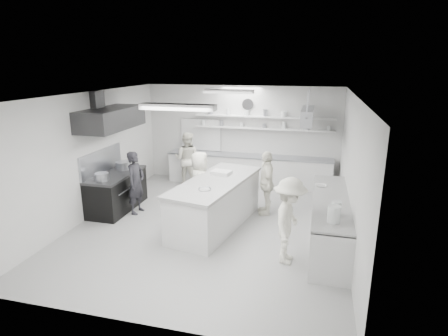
% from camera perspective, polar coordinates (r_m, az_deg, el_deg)
% --- Properties ---
extents(floor, '(6.00, 7.00, 0.02)m').
position_cam_1_polar(floor, '(8.73, -2.17, -8.88)').
color(floor, '#9C9C9C').
rests_on(floor, ground).
extents(ceiling, '(6.00, 7.00, 0.02)m').
position_cam_1_polar(ceiling, '(7.96, -2.40, 11.29)').
color(ceiling, white).
rests_on(ceiling, wall_back).
extents(wall_back, '(6.00, 0.04, 3.00)m').
position_cam_1_polar(wall_back, '(11.53, 2.67, 5.13)').
color(wall_back, beige).
rests_on(wall_back, floor).
extents(wall_front, '(6.00, 0.04, 3.00)m').
position_cam_1_polar(wall_front, '(5.15, -13.50, -9.16)').
color(wall_front, beige).
rests_on(wall_front, floor).
extents(wall_left, '(0.04, 7.00, 3.00)m').
position_cam_1_polar(wall_left, '(9.49, -19.93, 1.85)').
color(wall_left, beige).
rests_on(wall_left, floor).
extents(wall_right, '(0.04, 7.00, 3.00)m').
position_cam_1_polar(wall_right, '(7.93, 18.99, -0.70)').
color(wall_right, beige).
rests_on(wall_right, floor).
extents(stove, '(0.80, 1.80, 0.90)m').
position_cam_1_polar(stove, '(9.89, -16.16, -3.62)').
color(stove, black).
rests_on(stove, floor).
extents(exhaust_hood, '(0.85, 2.00, 0.50)m').
position_cam_1_polar(exhaust_hood, '(9.46, -17.04, 7.31)').
color(exhaust_hood, '#2D2D2F').
rests_on(exhaust_hood, wall_left).
extents(back_counter, '(5.00, 0.60, 0.92)m').
position_cam_1_polar(back_counter, '(11.43, 3.77, -0.35)').
color(back_counter, silver).
rests_on(back_counter, floor).
extents(shelf_lower, '(4.20, 0.26, 0.04)m').
position_cam_1_polar(shelf_lower, '(11.24, 6.06, 6.07)').
color(shelf_lower, silver).
rests_on(shelf_lower, wall_back).
extents(shelf_upper, '(4.20, 0.26, 0.04)m').
position_cam_1_polar(shelf_upper, '(11.19, 6.11, 7.84)').
color(shelf_upper, silver).
rests_on(shelf_upper, wall_back).
extents(pass_through_window, '(1.30, 0.04, 1.00)m').
position_cam_1_polar(pass_through_window, '(11.85, -3.55, 5.15)').
color(pass_through_window, black).
rests_on(pass_through_window, wall_back).
extents(wall_clock, '(0.32, 0.05, 0.32)m').
position_cam_1_polar(wall_clock, '(11.32, 3.69, 9.77)').
color(wall_clock, white).
rests_on(wall_clock, wall_back).
extents(right_counter, '(0.74, 3.30, 0.94)m').
position_cam_1_polar(right_counter, '(8.06, 15.94, -7.96)').
color(right_counter, silver).
rests_on(right_counter, floor).
extents(pot_rack, '(0.30, 1.60, 0.40)m').
position_cam_1_polar(pot_rack, '(10.10, 12.72, 7.83)').
color(pot_rack, '#9EA1AA').
rests_on(pot_rack, ceiling).
extents(light_fixture_front, '(1.30, 0.25, 0.10)m').
position_cam_1_polar(light_fixture_front, '(6.27, -7.15, 9.31)').
color(light_fixture_front, silver).
rests_on(light_fixture_front, ceiling).
extents(light_fixture_rear, '(1.30, 0.25, 0.10)m').
position_cam_1_polar(light_fixture_rear, '(9.70, 0.70, 11.70)').
color(light_fixture_rear, silver).
rests_on(light_fixture_rear, ceiling).
extents(prep_island, '(1.57, 2.99, 1.05)m').
position_cam_1_polar(prep_island, '(8.55, -1.28, -5.56)').
color(prep_island, silver).
rests_on(prep_island, floor).
extents(stove_pot, '(0.37, 0.37, 0.25)m').
position_cam_1_polar(stove_pot, '(10.06, -15.28, 0.25)').
color(stove_pot, '#9EA1AA').
rests_on(stove_pot, stove).
extents(cook_stove, '(0.43, 0.61, 1.58)m').
position_cam_1_polar(cook_stove, '(9.43, -13.40, -2.21)').
color(cook_stove, black).
rests_on(cook_stove, floor).
extents(cook_back, '(0.81, 0.63, 1.65)m').
position_cam_1_polar(cook_back, '(11.39, -5.69, 1.43)').
color(cook_back, white).
rests_on(cook_back, floor).
extents(cook_island_left, '(0.63, 0.85, 1.58)m').
position_cam_1_polar(cook_island_left, '(9.16, -3.74, -2.32)').
color(cook_island_left, white).
rests_on(cook_island_left, floor).
extents(cook_island_right, '(0.62, 1.01, 1.60)m').
position_cam_1_polar(cook_island_right, '(9.18, 6.54, -2.29)').
color(cook_island_right, white).
rests_on(cook_island_right, floor).
extents(cook_right, '(0.72, 1.13, 1.66)m').
position_cam_1_polar(cook_right, '(7.02, 10.01, -8.03)').
color(cook_right, white).
rests_on(cook_right, floor).
extents(bowl_island_a, '(0.35, 0.35, 0.07)m').
position_cam_1_polar(bowl_island_a, '(7.77, -2.98, -3.42)').
color(bowl_island_a, '#9EA1AA').
rests_on(bowl_island_a, prep_island).
extents(bowl_island_b, '(0.23, 0.23, 0.06)m').
position_cam_1_polar(bowl_island_b, '(8.78, -1.29, -1.15)').
color(bowl_island_b, silver).
rests_on(bowl_island_b, prep_island).
extents(bowl_right, '(0.26, 0.26, 0.06)m').
position_cam_1_polar(bowl_right, '(8.62, 14.67, -2.72)').
color(bowl_right, silver).
rests_on(bowl_right, right_counter).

